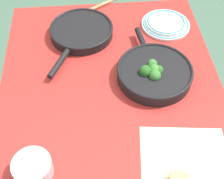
# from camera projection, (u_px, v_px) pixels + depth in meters

# --- Properties ---
(ground_plane) EXTENTS (14.00, 14.00, 0.00)m
(ground_plane) POSITION_uv_depth(u_px,v_px,m) (112.00, 178.00, 1.76)
(ground_plane) COLOR #476B56
(dining_table_red) EXTENTS (1.12, 0.84, 0.77)m
(dining_table_red) POSITION_uv_depth(u_px,v_px,m) (112.00, 108.00, 1.23)
(dining_table_red) COLOR #B72D28
(dining_table_red) RESTS_ON ground_plane
(skillet_broccoli) EXTENTS (0.40, 0.29, 0.08)m
(skillet_broccoli) POSITION_uv_depth(u_px,v_px,m) (154.00, 72.00, 1.19)
(skillet_broccoli) COLOR black
(skillet_broccoli) RESTS_ON dining_table_red
(skillet_eggs) EXTENTS (0.40, 0.27, 0.04)m
(skillet_eggs) POSITION_uv_depth(u_px,v_px,m) (81.00, 31.00, 1.35)
(skillet_eggs) COLOR black
(skillet_eggs) RESTS_ON dining_table_red
(wooden_spoon) EXTENTS (0.22, 0.34, 0.02)m
(wooden_spoon) POSITION_uv_depth(u_px,v_px,m) (88.00, 11.00, 1.46)
(wooden_spoon) COLOR tan
(wooden_spoon) RESTS_ON dining_table_red
(parchment_sheet) EXTENTS (0.35, 0.31, 0.00)m
(parchment_sheet) POSITION_uv_depth(u_px,v_px,m) (186.00, 172.00, 0.96)
(parchment_sheet) COLOR silver
(parchment_sheet) RESTS_ON dining_table_red
(dinner_plate_stack) EXTENTS (0.22, 0.22, 0.03)m
(dinner_plate_stack) POSITION_uv_depth(u_px,v_px,m) (166.00, 24.00, 1.40)
(dinner_plate_stack) COLOR white
(dinner_plate_stack) RESTS_ON dining_table_red
(prep_bowl_steel) EXTENTS (0.12, 0.12, 0.06)m
(prep_bowl_steel) POSITION_uv_depth(u_px,v_px,m) (33.00, 168.00, 0.94)
(prep_bowl_steel) COLOR #B7B7BC
(prep_bowl_steel) RESTS_ON dining_table_red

